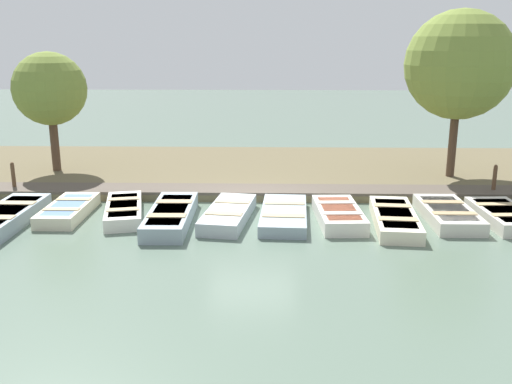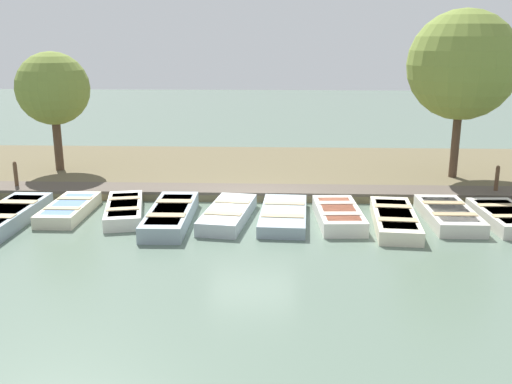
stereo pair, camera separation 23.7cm
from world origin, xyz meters
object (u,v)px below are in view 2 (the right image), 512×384
Objects in this scene: rowboat_2 at (124,210)px; rowboat_3 at (171,215)px; rowboat_1 at (69,209)px; rowboat_8 at (448,215)px; rowboat_5 at (284,215)px; rowboat_6 at (338,215)px; rowboat_7 at (395,219)px; rowboat_9 at (506,217)px; park_tree_far_left at (53,89)px; rowboat_0 at (7,216)px; mooring_post_near at (16,178)px; rowboat_4 at (228,214)px; mooring_post_far at (496,183)px; park_tree_left at (463,65)px.

rowboat_2 is 0.86× the size of rowboat_3.
rowboat_1 is 10.47m from rowboat_8.
rowboat_6 reaches higher than rowboat_5.
rowboat_7 is 3.02m from rowboat_9.
rowboat_7 is 0.75× the size of park_tree_far_left.
rowboat_3 is (-0.25, 4.36, -0.00)m from rowboat_0.
rowboat_6 is at bearing 90.48° from rowboat_5.
rowboat_6 is 2.53× the size of mooring_post_near.
rowboat_8 reaches higher than rowboat_7.
rowboat_8 is (-0.45, 1.53, 0.00)m from rowboat_7.
rowboat_4 is 2.99m from rowboat_6.
mooring_post_far is (-2.10, 12.53, 0.36)m from rowboat_1.
rowboat_6 is 1.02× the size of rowboat_9.
rowboat_8 is 13.76m from park_tree_far_left.
rowboat_3 is 9.93m from mooring_post_far.
rowboat_5 is 0.55× the size of park_tree_left.
rowboat_2 is 1.50m from rowboat_3.
rowboat_4 is at bearing -58.41° from park_tree_left.
park_tree_left reaches higher than mooring_post_far.
rowboat_5 is 8.76m from mooring_post_near.
rowboat_1 is 0.88× the size of rowboat_2.
park_tree_left is at bearing 117.69° from rowboat_3.
rowboat_3 is at bearing -74.48° from mooring_post_far.
mooring_post_near reaches higher than rowboat_9.
rowboat_5 is (-0.31, 3.04, -0.05)m from rowboat_3.
rowboat_1 is 3.02m from rowboat_3.
rowboat_1 is at bearing -101.28° from rowboat_3.
rowboat_6 reaches higher than rowboat_4.
mooring_post_far is at bearing 104.85° from rowboat_3.
rowboat_6 is (-0.49, 8.87, -0.01)m from rowboat_0.
rowboat_6 is 0.47× the size of park_tree_left.
mooring_post_near is at bearing -98.39° from rowboat_7.
rowboat_6 is at bearing 97.34° from rowboat_4.
rowboat_8 is at bearing 111.12° from rowboat_7.
mooring_post_near is at bearing -102.65° from rowboat_5.
rowboat_2 is 7.39m from rowboat_7.
rowboat_4 is at bearing -73.47° from mooring_post_far.
mooring_post_near is (-2.41, -9.91, 0.34)m from rowboat_6.
rowboat_2 is 2.75× the size of mooring_post_near.
mooring_post_far reaches higher than rowboat_9.
rowboat_2 is at bearing 88.91° from rowboat_1.
rowboat_6 is 1.48m from rowboat_7.
park_tree_left is at bearing 87.72° from park_tree_far_left.
park_tree_left reaches higher than park_tree_far_left.
rowboat_4 is at bearing 52.24° from park_tree_far_left.
mooring_post_near reaches higher than rowboat_2.
rowboat_8 is 13.09m from mooring_post_near.
rowboat_1 is at bearing -85.81° from rowboat_4.
rowboat_3 is 7.87m from park_tree_far_left.
park_tree_far_left is (-5.07, -6.54, 2.90)m from rowboat_4.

